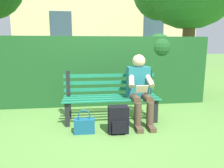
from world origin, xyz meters
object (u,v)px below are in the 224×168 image
(backpack, at_px, (118,120))
(person_seated, at_px, (140,87))
(park_bench, at_px, (111,96))
(handbag, at_px, (84,125))

(backpack, bearing_deg, person_seated, -136.08)
(park_bench, bearing_deg, backpack, 94.22)
(backpack, height_order, handbag, backpack)
(park_bench, distance_m, handbag, 0.78)
(park_bench, xyz_separation_m, person_seated, (-0.47, 0.18, 0.17))
(person_seated, height_order, backpack, person_seated)
(person_seated, xyz_separation_m, handbag, (0.94, 0.36, -0.49))
(park_bench, xyz_separation_m, backpack, (-0.04, 0.59, -0.23))
(handbag, bearing_deg, person_seated, -158.89)
(handbag, bearing_deg, backpack, 174.24)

